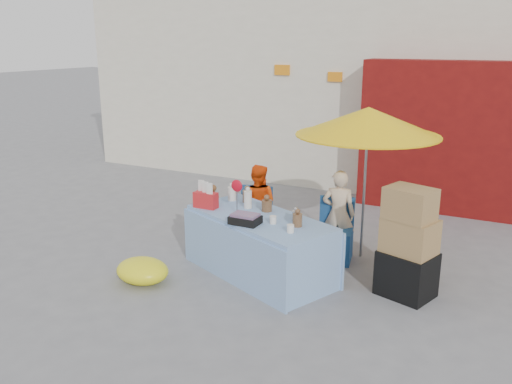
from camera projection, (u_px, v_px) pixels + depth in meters
The scene contains 10 objects.
ground at pixel (221, 276), 6.97m from camera, with size 80.00×80.00×0.00m, color slate.
backdrop at pixel (406, 32), 12.34m from camera, with size 14.00×8.00×7.80m.
market_table at pixel (259, 244), 6.94m from camera, with size 2.25×1.69×1.24m.
chair_left at pixel (253, 228), 7.97m from camera, with size 0.56×0.56×0.85m.
chair_right at pixel (334, 242), 7.43m from camera, with size 0.56×0.56×0.85m.
vendor_orange at pixel (257, 204), 7.99m from camera, with size 0.58×0.45×1.19m, color #FF4E0D.
vendor_beige at pixel (338, 214), 7.44m from camera, with size 0.45×0.30×1.24m, color beige.
umbrella at pixel (368, 122), 7.09m from camera, with size 1.90×1.90×2.09m.
box_stack at pixel (408, 247), 6.29m from camera, with size 0.72×0.65×1.33m.
tarp_bundle at pixel (142, 271), 6.75m from camera, with size 0.69×0.55×0.31m, color yellow.
Camera 1 is at (3.31, -5.51, 2.94)m, focal length 38.00 mm.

